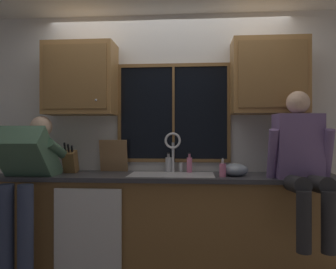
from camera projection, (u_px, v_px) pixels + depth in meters
back_wall at (168, 137)px, 3.53m from camera, size 5.58×0.12×2.55m
window_glass at (174, 113)px, 3.46m from camera, size 1.10×0.02×0.95m
window_frame_top at (173, 65)px, 3.45m from camera, size 1.17×0.02×0.04m
window_frame_bottom at (173, 160)px, 3.45m from camera, size 1.17×0.02×0.04m
window_frame_left at (119, 113)px, 3.50m from camera, size 0.03×0.02×0.95m
window_frame_right at (229, 113)px, 3.41m from camera, size 0.03×0.02×0.95m
window_mullion_center at (173, 113)px, 3.45m from camera, size 0.02×0.02×0.95m
lower_cabinet_run at (165, 225)px, 3.18m from camera, size 3.18×0.58×0.88m
countertop at (165, 177)px, 3.16m from camera, size 3.24×0.62×0.04m
dishwasher_front at (88, 231)px, 2.92m from camera, size 0.60×0.02×0.74m
upper_cabinet_left at (80, 79)px, 3.37m from camera, size 0.71×0.36×0.72m
upper_cabinet_right at (269, 77)px, 3.23m from camera, size 0.71×0.36×0.72m
sink at (172, 185)px, 3.17m from camera, size 0.80×0.46×0.21m
faucet at (174, 147)px, 3.35m from camera, size 0.18×0.09×0.40m
person_standing at (27, 175)px, 2.99m from camera, size 0.53×0.72×1.48m
person_sitting_on_counter at (302, 158)px, 2.81m from camera, size 0.54×0.61×1.26m
knife_block at (70, 162)px, 3.31m from camera, size 0.12×0.18×0.32m
cutting_board at (114, 156)px, 3.43m from camera, size 0.28×0.09×0.33m
mixing_bowl at (235, 170)px, 3.08m from camera, size 0.24×0.24×0.12m
soap_dispenser at (223, 170)px, 3.00m from camera, size 0.06×0.07×0.17m
bottle_green_glass at (169, 164)px, 3.40m from camera, size 0.06×0.06×0.20m
bottle_tall_clear at (189, 164)px, 3.35m from camera, size 0.05×0.05×0.20m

